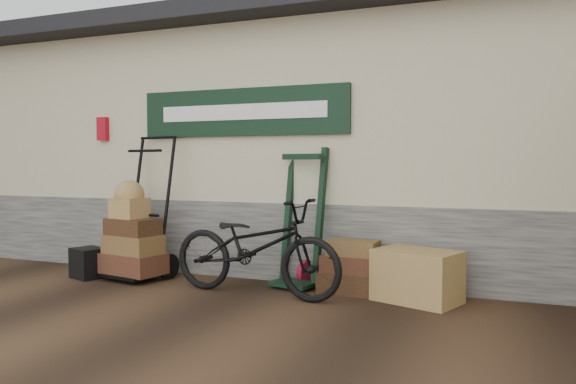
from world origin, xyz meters
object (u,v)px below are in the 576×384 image
object	(u,v)px
green_barrow	(301,217)
black_trunk	(88,263)
suitcase_stack	(351,266)
bicycle	(255,241)
wicker_hamper	(417,276)
porter_trolley	(145,205)

from	to	relation	value
green_barrow	black_trunk	size ratio (longest dim) A/B	4.28
suitcase_stack	bicycle	size ratio (longest dim) A/B	0.33
green_barrow	wicker_hamper	bearing A→B (deg)	3.38
porter_trolley	suitcase_stack	distance (m)	2.55
green_barrow	suitcase_stack	distance (m)	0.77
green_barrow	bicycle	bearing A→B (deg)	-101.91
green_barrow	wicker_hamper	world-z (taller)	green_barrow
porter_trolley	green_barrow	xyz separation A→B (m)	(1.89, 0.24, -0.10)
porter_trolley	black_trunk	xyz separation A→B (m)	(-0.61, -0.29, -0.68)
porter_trolley	green_barrow	bearing A→B (deg)	18.08
green_barrow	suitcase_stack	size ratio (longest dim) A/B	2.40
porter_trolley	green_barrow	distance (m)	1.90
black_trunk	bicycle	size ratio (longest dim) A/B	0.19
suitcase_stack	black_trunk	bearing A→B (deg)	-172.20
green_barrow	bicycle	size ratio (longest dim) A/B	0.79
suitcase_stack	wicker_hamper	size ratio (longest dim) A/B	0.81
porter_trolley	wicker_hamper	distance (m)	3.24
black_trunk	green_barrow	bearing A→B (deg)	12.00
green_barrow	suitcase_stack	bearing A→B (deg)	3.56
wicker_hamper	black_trunk	world-z (taller)	wicker_hamper
wicker_hamper	black_trunk	bearing A→B (deg)	-175.62
suitcase_stack	wicker_hamper	distance (m)	0.72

